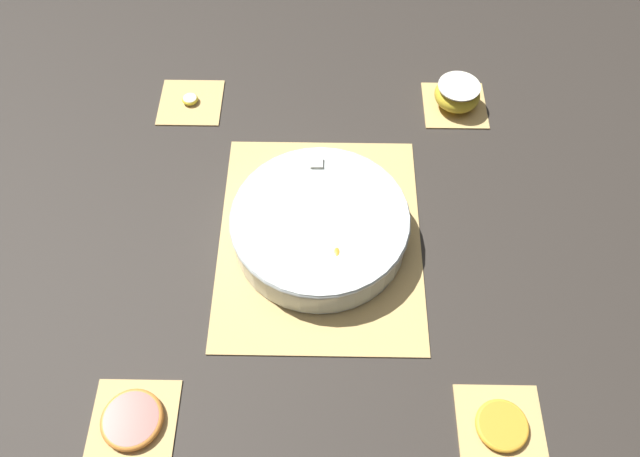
# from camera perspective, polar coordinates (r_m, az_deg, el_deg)

# --- Properties ---
(ground_plane) EXTENTS (6.00, 6.00, 0.00)m
(ground_plane) POSITION_cam_1_polar(r_m,az_deg,el_deg) (1.07, 0.00, -0.92)
(ground_plane) COLOR #2D2823
(bamboo_mat_center) EXTENTS (0.43, 0.34, 0.01)m
(bamboo_mat_center) POSITION_cam_1_polar(r_m,az_deg,el_deg) (1.06, 0.00, -0.83)
(bamboo_mat_center) COLOR tan
(bamboo_mat_center) RESTS_ON ground_plane
(coaster_mat_near_left) EXTENTS (0.12, 0.12, 0.01)m
(coaster_mat_near_left) POSITION_cam_1_polar(r_m,az_deg,el_deg) (0.97, 16.18, -17.04)
(coaster_mat_near_left) COLOR tan
(coaster_mat_near_left) RESTS_ON ground_plane
(coaster_mat_near_right) EXTENTS (0.12, 0.12, 0.01)m
(coaster_mat_near_right) POSITION_cam_1_polar(r_m,az_deg,el_deg) (1.29, 12.21, 10.99)
(coaster_mat_near_right) COLOR tan
(coaster_mat_near_right) RESTS_ON ground_plane
(coaster_mat_far_left) EXTENTS (0.12, 0.12, 0.01)m
(coaster_mat_far_left) POSITION_cam_1_polar(r_m,az_deg,el_deg) (0.97, -16.68, -16.54)
(coaster_mat_far_left) COLOR tan
(coaster_mat_far_left) RESTS_ON ground_plane
(coaster_mat_far_right) EXTENTS (0.12, 0.12, 0.01)m
(coaster_mat_far_right) POSITION_cam_1_polar(r_m,az_deg,el_deg) (1.29, -11.74, 11.27)
(coaster_mat_far_right) COLOR tan
(coaster_mat_far_right) RESTS_ON ground_plane
(fruit_salad_bowl) EXTENTS (0.30, 0.30, 0.07)m
(fruit_salad_bowl) POSITION_cam_1_polar(r_m,az_deg,el_deg) (1.03, 0.03, 0.34)
(fruit_salad_bowl) COLOR silver
(fruit_salad_bowl) RESTS_ON bamboo_mat_center
(apple_half) EXTENTS (0.09, 0.09, 0.05)m
(apple_half) POSITION_cam_1_polar(r_m,az_deg,el_deg) (1.27, 12.44, 11.89)
(apple_half) COLOR gold
(apple_half) RESTS_ON coaster_mat_near_right
(orange_slice_whole) EXTENTS (0.08, 0.08, 0.01)m
(orange_slice_whole) POSITION_cam_1_polar(r_m,az_deg,el_deg) (0.96, 16.30, -16.90)
(orange_slice_whole) COLOR orange
(orange_slice_whole) RESTS_ON coaster_mat_near_left
(banana_coin_single) EXTENTS (0.03, 0.03, 0.01)m
(banana_coin_single) POSITION_cam_1_polar(r_m,az_deg,el_deg) (1.29, -11.80, 11.50)
(banana_coin_single) COLOR beige
(banana_coin_single) RESTS_ON coaster_mat_far_right
(grapefruit_slice) EXTENTS (0.09, 0.09, 0.01)m
(grapefruit_slice) POSITION_cam_1_polar(r_m,az_deg,el_deg) (0.96, -16.82, -16.38)
(grapefruit_slice) COLOR red
(grapefruit_slice) RESTS_ON coaster_mat_far_left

